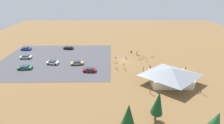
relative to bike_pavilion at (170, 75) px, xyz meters
name	(u,v)px	position (x,y,z in m)	size (l,w,h in m)	color
ground	(124,61)	(12.42, -14.70, -2.81)	(160.00, 160.00, 0.00)	brown
parking_lot_asphalt	(57,60)	(39.35, -16.06, -2.78)	(43.49, 31.65, 0.05)	#424247
bike_pavilion	(170,75)	(0.00, 0.00, 0.00)	(14.25, 10.36, 4.94)	beige
trash_bin	(131,52)	(8.61, -22.88, -2.36)	(0.60, 0.60, 0.90)	brown
lot_sign	(116,59)	(15.73, -13.76, -1.40)	(0.56, 0.08, 2.20)	#99999E
pine_far_west	(158,103)	(8.03, 14.02, 1.97)	(2.50, 2.50, 7.52)	brown
pine_west	(128,116)	(14.43, 17.63, 2.41)	(2.67, 2.67, 7.85)	brown
pine_center	(215,123)	(-0.58, 18.81, 1.88)	(2.76, 2.76, 7.10)	brown
bicycle_purple_yard_front	(147,61)	(3.64, -14.08, -2.43)	(0.61, 1.75, 0.87)	black
bicycle_yellow_by_bin	(125,70)	(12.68, -7.13, -2.42)	(0.79, 1.59, 0.85)	black
bicycle_black_edge_south	(116,69)	(15.62, -7.94, -2.43)	(0.76, 1.57, 0.83)	black
bicycle_silver_yard_center	(124,64)	(12.64, -11.38, -2.44)	(0.75, 1.58, 0.83)	black
bicycle_orange_edge_north	(144,57)	(3.95, -17.19, -2.46)	(1.68, 0.64, 0.82)	black
bicycle_green_mid_cluster	(140,59)	(5.91, -15.38, -2.43)	(1.26, 1.31, 0.84)	black
bicycle_blue_lone_west	(139,56)	(5.70, -18.90, -2.42)	(0.89, 1.53, 0.83)	black
bicycle_white_trailside	(115,63)	(16.03, -12.59, -2.46)	(1.75, 0.48, 0.74)	black
bicycle_red_back_row	(153,57)	(0.45, -17.63, -2.41)	(1.36, 1.17, 0.89)	black
car_silver_far_end	(26,57)	(51.99, -17.19, -2.10)	(4.41, 1.90, 1.30)	#BCBCC1
car_maroon_aisle_side	(90,70)	(24.86, -6.69, -2.05)	(4.47, 1.87, 1.43)	maroon
car_black_near_entry	(68,48)	(37.41, -27.29, -2.08)	(4.62, 2.35, 1.35)	black
car_white_end_stall	(53,62)	(39.42, -12.25, -2.06)	(4.45, 2.29, 1.39)	white
car_blue_mid_lot	(26,48)	(56.59, -26.26, -2.06)	(4.29, 1.84, 1.42)	#1E42B2
car_tan_by_curb	(77,63)	(30.18, -11.86, -2.08)	(4.78, 2.27, 1.34)	tan
car_green_front_row	(25,67)	(47.84, -8.56, -2.12)	(4.86, 2.05, 1.26)	#1E6B3D
visitor_near_lot	(150,67)	(3.79, -8.07, -1.90)	(0.37, 0.40, 1.72)	#2D3347
visitor_crossing_yard	(126,56)	(11.52, -16.82, -1.88)	(0.36, 0.36, 1.77)	#2D3347
visitor_at_bikes	(137,53)	(6.50, -20.29, -1.85)	(0.36, 0.36, 1.82)	#2D3347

